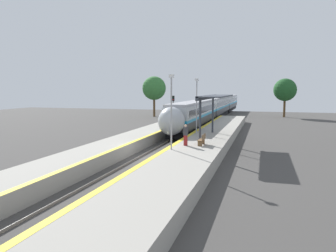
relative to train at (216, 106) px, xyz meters
name	(u,v)px	position (x,y,z in m)	size (l,w,h in m)	color
ground_plane	(148,158)	(0.00, -38.22, -2.27)	(120.00, 120.00, 0.00)	#423F3D
rail_left	(139,157)	(-0.72, -38.22, -2.20)	(0.08, 90.00, 0.15)	slate
rail_right	(156,158)	(0.72, -38.22, -2.20)	(0.08, 90.00, 0.15)	slate
train	(216,106)	(0.00, 0.00, 0.00)	(2.78, 65.59, 3.97)	black
platform_right	(194,155)	(3.79, -38.22, -1.75)	(4.21, 64.00, 1.05)	#9E998E
platform_left	(110,150)	(-3.38, -38.22, -1.75)	(3.38, 64.00, 1.05)	#9E998E
platform_bench	(202,139)	(4.16, -36.71, -0.76)	(0.44, 1.51, 0.89)	brown
person_waiting	(186,135)	(2.92, -37.34, -0.34)	(0.36, 0.23, 1.72)	maroon
railway_signal	(173,110)	(-2.43, -21.75, 0.59)	(0.28, 0.28, 4.72)	#59595E
lamppost_near	(171,107)	(2.28, -39.29, 1.96)	(0.36, 0.20, 5.59)	#9E9EA3
lamppost_mid	(197,102)	(2.28, -29.84, 1.96)	(0.36, 0.20, 5.59)	#9E9EA3
station_canopy	(213,98)	(4.33, -32.18, 2.43)	(2.02, 10.00, 3.95)	#333842
background_tree_left	(154,88)	(-12.57, 0.27, 3.46)	(4.77, 4.77, 8.15)	brown
background_tree_right	(285,90)	(12.74, 6.31, 3.14)	(4.47, 4.47, 7.67)	brown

